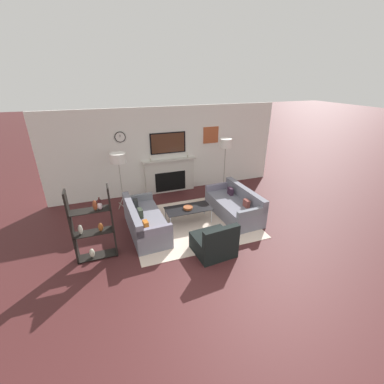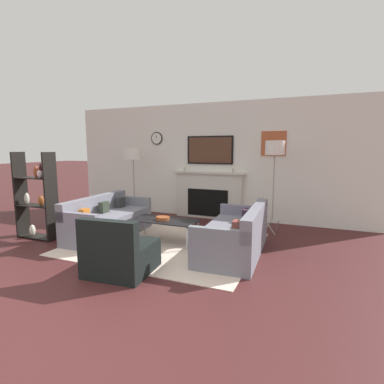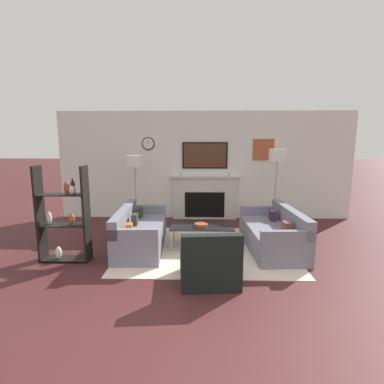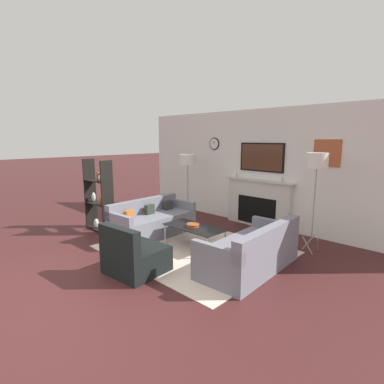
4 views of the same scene
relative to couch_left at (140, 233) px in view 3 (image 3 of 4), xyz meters
name	(u,v)px [view 3 (image 3 of 4)]	position (x,y,z in m)	size (l,w,h in m)	color
ground_plane	(210,336)	(1.23, -2.52, -0.28)	(60.00, 60.00, 0.00)	#441D1E
fireplace_wall	(205,171)	(1.24, 2.26, 0.94)	(7.39, 0.28, 2.70)	white
area_rug	(206,248)	(1.23, 0.00, -0.28)	(3.09, 2.57, 0.01)	beige
couch_left	(140,233)	(0.00, 0.00, 0.00)	(0.88, 1.87, 0.75)	slate
couch_right	(273,235)	(2.47, 0.00, 0.00)	(0.94, 1.85, 0.76)	slate
armchair	(209,265)	(1.25, -1.34, -0.02)	(0.87, 0.84, 0.78)	black
coffee_table	(202,227)	(1.16, 0.08, 0.10)	(1.18, 0.57, 0.41)	black
decorative_bowl	(201,225)	(1.14, 0.06, 0.16)	(0.25, 0.25, 0.06)	#984B27
floor_lamp_left	(135,162)	(-0.36, 1.42, 1.22)	(0.42, 0.42, 1.66)	#9E998E
floor_lamp_right	(277,156)	(2.83, 1.42, 1.35)	(0.36, 0.36, 1.80)	#9E998E
shelf_unit	(64,217)	(-1.11, -0.61, 0.47)	(0.81, 0.28, 1.59)	black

